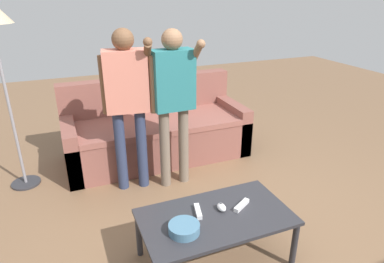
# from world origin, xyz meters

# --- Properties ---
(ground_plane) EXTENTS (12.00, 12.00, 0.00)m
(ground_plane) POSITION_xyz_m (0.00, 0.00, 0.00)
(ground_plane) COLOR brown
(couch) EXTENTS (2.04, 0.86, 0.88)m
(couch) POSITION_xyz_m (-0.09, 1.60, 0.30)
(couch) COLOR brown
(couch) RESTS_ON ground
(coffee_table) EXTENTS (1.04, 0.59, 0.39)m
(coffee_table) POSITION_xyz_m (-0.19, -0.21, 0.35)
(coffee_table) COLOR #2D2D33
(coffee_table) RESTS_ON ground
(snack_bowl) EXTENTS (0.20, 0.20, 0.06)m
(snack_bowl) POSITION_xyz_m (-0.46, -0.29, 0.42)
(snack_bowl) COLOR teal
(snack_bowl) RESTS_ON coffee_table
(game_remote_nunchuk) EXTENTS (0.06, 0.09, 0.05)m
(game_remote_nunchuk) POSITION_xyz_m (-0.13, -0.17, 0.42)
(game_remote_nunchuk) COLOR white
(game_remote_nunchuk) RESTS_ON coffee_table
(player_left) EXTENTS (0.45, 0.36, 1.54)m
(player_left) POSITION_xyz_m (-0.50, 1.01, 0.97)
(player_left) COLOR #2D3856
(player_left) RESTS_ON ground
(player_center) EXTENTS (0.46, 0.32, 1.52)m
(player_center) POSITION_xyz_m (-0.10, 0.92, 0.96)
(player_center) COLOR #756656
(player_center) RESTS_ON ground
(game_remote_wand_near) EXTENTS (0.16, 0.12, 0.03)m
(game_remote_wand_near) POSITION_xyz_m (0.02, -0.19, 0.41)
(game_remote_wand_near) COLOR white
(game_remote_wand_near) RESTS_ON coffee_table
(game_remote_wand_far) EXTENTS (0.07, 0.16, 0.03)m
(game_remote_wand_far) POSITION_xyz_m (-0.29, -0.14, 0.41)
(game_remote_wand_far) COLOR white
(game_remote_wand_far) RESTS_ON coffee_table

